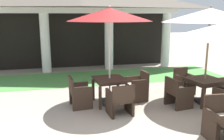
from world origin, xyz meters
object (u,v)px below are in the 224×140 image
(patio_chair_mid_left_west, at_px, (79,93))
(patio_chair_far_back_north, at_px, (184,82))
(patio_chair_mid_left_south, at_px, (120,100))
(patio_table_far_back, at_px, (205,82))
(patio_umbrella_far_back, at_px, (210,16))
(patio_chair_far_back_west, at_px, (178,93))
(patio_table_mid_left, at_px, (110,82))
(patio_chair_mid_right_north, at_px, (222,120))
(patio_chair_mid_left_east, at_px, (138,87))
(patio_umbrella_mid_left, at_px, (110,16))

(patio_chair_mid_left_west, height_order, patio_chair_far_back_north, patio_chair_mid_left_west)
(patio_chair_mid_left_south, relative_size, patio_table_far_back, 0.84)
(patio_umbrella_far_back, bearing_deg, patio_chair_far_back_north, 98.92)
(patio_chair_mid_left_west, xyz_separation_m, patio_chair_far_back_west, (2.68, -0.62, -0.01))
(patio_table_mid_left, height_order, patio_chair_mid_right_north, patio_chair_mid_right_north)
(patio_chair_mid_left_east, relative_size, patio_chair_mid_left_south, 1.05)
(patio_table_mid_left, xyz_separation_m, patio_chair_far_back_north, (2.56, 0.35, -0.25))
(patio_table_far_back, height_order, patio_chair_far_back_north, patio_chair_far_back_north)
(patio_table_far_back, relative_size, patio_umbrella_far_back, 0.36)
(patio_umbrella_mid_left, relative_size, patio_chair_mid_left_south, 3.30)
(patio_chair_mid_left_west, bearing_deg, patio_table_mid_left, 90.00)
(patio_chair_mid_left_east, height_order, patio_chair_far_back_west, patio_chair_mid_left_east)
(patio_chair_mid_right_north, bearing_deg, patio_table_mid_left, -52.25)
(patio_chair_far_back_west, height_order, patio_chair_far_back_north, patio_chair_far_back_west)
(patio_table_mid_left, distance_m, patio_chair_far_back_north, 2.59)
(patio_chair_mid_left_west, height_order, patio_table_far_back, patio_chair_mid_left_west)
(patio_chair_mid_left_east, relative_size, patio_chair_far_back_north, 1.05)
(patio_chair_mid_left_south, height_order, patio_chair_far_back_west, same)
(patio_umbrella_mid_left, xyz_separation_m, patio_chair_mid_right_north, (1.79, -2.57, -2.09))
(patio_table_mid_left, distance_m, patio_chair_mid_left_south, 0.92)
(patio_chair_mid_left_west, xyz_separation_m, patio_chair_mid_right_north, (2.68, -2.49, 0.00))
(patio_chair_mid_left_south, distance_m, patio_chair_far_back_north, 2.77)
(patio_table_mid_left, relative_size, patio_chair_mid_right_north, 1.04)
(patio_table_far_back, distance_m, patio_chair_far_back_west, 0.95)
(patio_umbrella_mid_left, relative_size, patio_chair_far_back_west, 3.30)
(patio_chair_mid_left_east, xyz_separation_m, patio_chair_far_back_west, (0.90, -0.78, -0.02))
(patio_chair_mid_left_east, height_order, patio_chair_mid_right_north, patio_chair_mid_right_north)
(patio_chair_far_back_west, bearing_deg, patio_chair_mid_left_south, -92.82)
(patio_umbrella_mid_left, relative_size, patio_table_far_back, 2.76)
(patio_chair_mid_left_south, xyz_separation_m, patio_chair_mid_right_north, (1.71, -1.68, 0.01))
(patio_chair_mid_left_west, distance_m, patio_chair_mid_left_south, 1.26)
(patio_chair_mid_left_east, height_order, patio_chair_mid_left_west, patio_chair_mid_left_east)
(patio_chair_mid_left_east, xyz_separation_m, patio_chair_mid_right_north, (0.90, -2.65, -0.01))
(patio_chair_mid_left_east, distance_m, patio_chair_far_back_north, 1.69)
(patio_umbrella_far_back, distance_m, patio_chair_far_back_west, 2.29)
(patio_chair_mid_right_north, bearing_deg, patio_table_far_back, -111.48)
(patio_umbrella_mid_left, xyz_separation_m, patio_chair_mid_left_south, (0.08, -0.89, -2.10))
(patio_chair_mid_left_south, relative_size, patio_chair_far_back_north, 1.01)
(patio_umbrella_far_back, relative_size, patio_chair_far_back_north, 3.32)
(patio_umbrella_far_back, relative_size, patio_chair_far_back_west, 3.30)
(patio_chair_far_back_west, relative_size, patio_chair_far_back_north, 1.01)
(patio_chair_mid_right_north, bearing_deg, patio_umbrella_mid_left, -52.25)
(patio_chair_mid_left_east, distance_m, patio_chair_far_back_west, 1.20)
(patio_chair_mid_left_east, bearing_deg, patio_table_far_back, -114.63)
(patio_table_mid_left, bearing_deg, patio_chair_far_back_west, -21.47)
(patio_chair_mid_left_east, relative_size, patio_chair_far_back_west, 1.04)
(patio_table_mid_left, bearing_deg, patio_chair_mid_right_north, -55.16)
(patio_umbrella_mid_left, distance_m, patio_chair_mid_left_west, 2.28)
(patio_chair_mid_left_south, xyz_separation_m, patio_chair_far_back_north, (2.48, 1.23, -0.01))
(patio_umbrella_mid_left, distance_m, patio_chair_far_back_west, 2.85)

